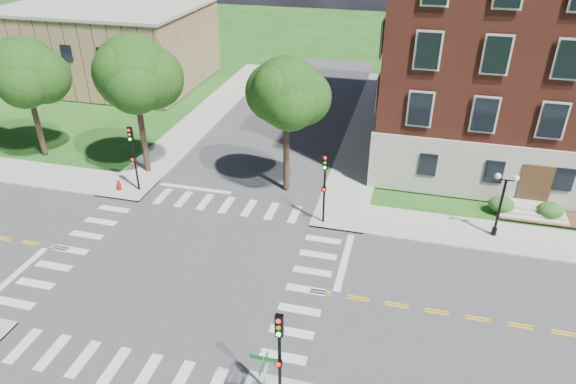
% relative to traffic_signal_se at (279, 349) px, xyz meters
% --- Properties ---
extents(ground, '(160.00, 160.00, 0.00)m').
position_rel_traffic_signal_se_xyz_m(ground, '(-7.73, 7.27, -3.19)').
color(ground, '#1D4D15').
rests_on(ground, ground).
extents(road_ew, '(90.00, 12.00, 0.01)m').
position_rel_traffic_signal_se_xyz_m(road_ew, '(-7.73, 7.27, -3.18)').
color(road_ew, '#3D3D3F').
rests_on(road_ew, ground).
extents(road_ns, '(12.00, 90.00, 0.01)m').
position_rel_traffic_signal_se_xyz_m(road_ns, '(-7.73, 7.27, -3.18)').
color(road_ns, '#3D3D3F').
rests_on(road_ns, ground).
extents(sidewalk_ne, '(34.00, 34.00, 0.12)m').
position_rel_traffic_signal_se_xyz_m(sidewalk_ne, '(7.65, 22.65, -3.13)').
color(sidewalk_ne, '#9E9B93').
rests_on(sidewalk_ne, ground).
extents(sidewalk_nw, '(34.00, 34.00, 0.12)m').
position_rel_traffic_signal_se_xyz_m(sidewalk_nw, '(-23.10, 22.65, -3.13)').
color(sidewalk_nw, '#9E9B93').
rests_on(sidewalk_nw, ground).
extents(crosswalk_east, '(2.20, 10.20, 0.02)m').
position_rel_traffic_signal_se_xyz_m(crosswalk_east, '(-0.53, 7.27, -3.19)').
color(crosswalk_east, silver).
rests_on(crosswalk_east, ground).
extents(stop_bar_east, '(0.40, 5.50, 0.00)m').
position_rel_traffic_signal_se_xyz_m(stop_bar_east, '(1.07, 10.27, -3.19)').
color(stop_bar_east, silver).
rests_on(stop_bar_east, ground).
extents(secondary_building, '(20.40, 15.40, 8.30)m').
position_rel_traffic_signal_se_xyz_m(secondary_building, '(-29.73, 37.27, 1.09)').
color(secondary_building, '#9B7B55').
rests_on(secondary_building, ground).
extents(tree_b, '(5.23, 5.23, 9.42)m').
position_rel_traffic_signal_se_xyz_m(tree_b, '(-24.91, 18.27, 3.71)').
color(tree_b, black).
rests_on(tree_b, ground).
extents(tree_c, '(5.41, 5.41, 10.30)m').
position_rel_traffic_signal_se_xyz_m(tree_c, '(-15.30, 17.66, 4.50)').
color(tree_c, black).
rests_on(tree_c, ground).
extents(tree_d, '(4.70, 4.70, 9.54)m').
position_rel_traffic_signal_se_xyz_m(tree_d, '(-4.32, 17.61, 4.08)').
color(tree_d, black).
rests_on(tree_d, ground).
extents(traffic_signal_se, '(0.33, 0.37, 4.80)m').
position_rel_traffic_signal_se_xyz_m(traffic_signal_se, '(0.00, 0.00, 0.00)').
color(traffic_signal_se, black).
rests_on(traffic_signal_se, ground).
extents(traffic_signal_ne, '(0.37, 0.43, 4.80)m').
position_rel_traffic_signal_se_xyz_m(traffic_signal_ne, '(-0.91, 13.91, 0.00)').
color(traffic_signal_ne, black).
rests_on(traffic_signal_ne, ground).
extents(traffic_signal_nw, '(0.34, 0.38, 4.80)m').
position_rel_traffic_signal_se_xyz_m(traffic_signal_nw, '(-14.49, 14.76, 0.00)').
color(traffic_signal_nw, black).
rests_on(traffic_signal_nw, ground).
extents(twin_lamp_west, '(1.36, 0.36, 4.23)m').
position_rel_traffic_signal_se_xyz_m(twin_lamp_west, '(9.62, 15.09, -0.66)').
color(twin_lamp_west, black).
rests_on(twin_lamp_west, ground).
extents(street_sign_pole, '(1.10, 1.10, 3.10)m').
position_rel_traffic_signal_se_xyz_m(street_sign_pole, '(-0.47, -0.53, -0.88)').
color(street_sign_pole, gray).
rests_on(street_sign_pole, ground).
extents(fire_hydrant, '(0.35, 0.35, 0.75)m').
position_rel_traffic_signal_se_xyz_m(fire_hydrant, '(-15.82, 14.39, -2.72)').
color(fire_hydrant, '#A4180C').
rests_on(fire_hydrant, ground).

